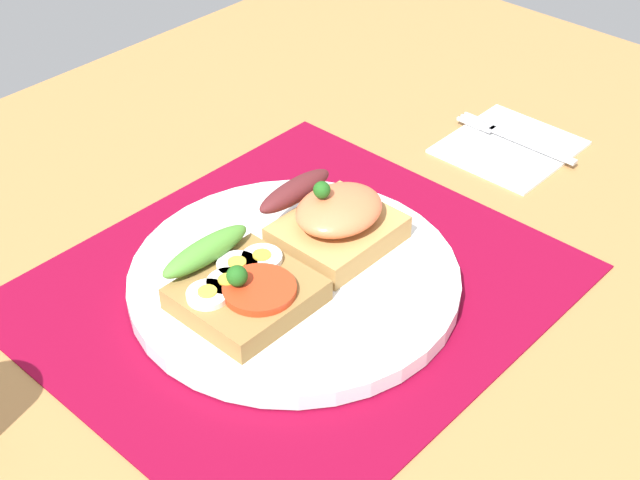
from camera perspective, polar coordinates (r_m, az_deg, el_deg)
The scene contains 7 objects.
ground_plane at distance 73.74cm, azimuth -1.58°, elevation -4.03°, with size 120.00×90.00×3.20cm, color #A3713E.
placemat at distance 72.60cm, azimuth -1.60°, elevation -2.99°, with size 39.44×34.91×0.30cm, color maroon.
plate at distance 72.04cm, azimuth -1.61°, elevation -2.47°, with size 26.22×26.22×1.43cm, color white.
sandwich_egg_tomato at distance 68.16cm, azimuth -4.84°, elevation -2.98°, with size 9.46×10.30×4.06cm.
sandwich_salmon at distance 73.74cm, azimuth 0.62°, elevation 1.44°, with size 9.40×9.38×5.90cm.
napkin at distance 91.66cm, azimuth 11.78°, elevation 5.81°, with size 12.33×11.19×0.60cm, color white.
fork at distance 92.27cm, azimuth 11.94°, elevation 6.35°, with size 1.62×13.21×0.32cm.
Camera 1 is at (-39.32, -38.83, 47.23)cm, focal length 51.07 mm.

